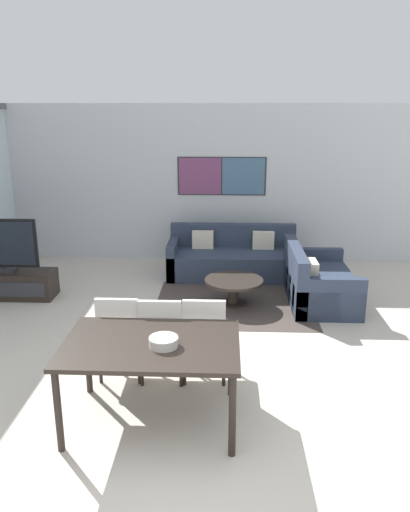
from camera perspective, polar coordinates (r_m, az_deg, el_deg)
ground_plane at (r=4.04m, az=-3.57°, el=-25.86°), size 24.00×24.00×0.00m
wall_back at (r=9.07m, az=0.22°, el=8.23°), size 8.13×0.09×2.80m
area_rug at (r=7.24m, az=3.28°, el=-5.51°), size 2.24×1.82×0.01m
tv_console at (r=8.02m, az=-21.89°, el=-2.97°), size 1.49×0.48×0.40m
television at (r=7.86m, az=-22.35°, el=1.11°), size 1.10×0.20×0.79m
sofa_main at (r=8.44m, az=3.19°, el=-0.31°), size 2.14×0.91×0.81m
sofa_side at (r=7.43m, az=12.45°, el=-3.09°), size 0.91×1.56×0.81m
coffee_table at (r=7.13m, az=3.32°, el=-3.39°), size 0.83×0.83×0.38m
dining_table at (r=4.43m, az=-6.14°, el=-10.64°), size 1.53×1.01×0.78m
dining_chair_left at (r=5.23m, az=-9.64°, el=-8.56°), size 0.46×0.46×0.93m
dining_chair_centre at (r=5.13m, az=-4.94°, el=-8.90°), size 0.46×0.46×0.93m
dining_chair_right at (r=5.12m, az=-0.05°, el=-8.88°), size 0.46×0.46×0.93m
fruit_bowl at (r=4.30m, az=-4.75°, el=-9.67°), size 0.25×0.25×0.08m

